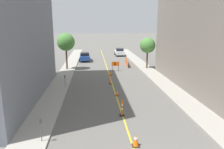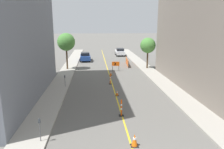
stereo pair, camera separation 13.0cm
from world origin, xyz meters
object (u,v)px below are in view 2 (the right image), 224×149
at_px(traffic_cone_nearest, 135,140).
at_px(delineator_post_front, 121,109).
at_px(traffic_cone_third, 111,73).
at_px(parking_meter_far_curb, 65,78).
at_px(parked_car_curb_mid, 120,52).
at_px(parking_meter_near_curb, 40,125).
at_px(street_tree_left_near, 66,42).
at_px(arrow_barricade_primary, 116,64).
at_px(traffic_cone_second, 117,93).
at_px(street_tree_right_near, 148,46).
at_px(delineator_post_rear, 110,80).
at_px(parked_car_curb_near, 85,57).

relative_size(traffic_cone_nearest, delineator_post_front, 0.57).
relative_size(traffic_cone_third, parking_meter_far_curb, 0.45).
xyz_separation_m(traffic_cone_nearest, traffic_cone_third, (-0.02, 17.34, -0.09)).
xyz_separation_m(traffic_cone_third, delineator_post_front, (-0.21, -13.13, 0.29)).
relative_size(parked_car_curb_mid, parking_meter_far_curb, 3.43).
distance_m(parking_meter_near_curb, street_tree_left_near, 21.11).
bearing_deg(arrow_barricade_primary, traffic_cone_nearest, -90.11).
bearing_deg(traffic_cone_nearest, street_tree_left_near, 106.07).
distance_m(traffic_cone_second, parking_meter_far_curb, 6.27).
bearing_deg(traffic_cone_nearest, parked_car_curb_mid, 84.53).
bearing_deg(street_tree_right_near, street_tree_left_near, 178.24).
bearing_deg(arrow_barricade_primary, traffic_cone_second, -92.48).
height_order(delineator_post_rear, parking_meter_far_curb, parking_meter_far_curb).
bearing_deg(parking_meter_far_curb, parked_car_curb_near, 84.87).
bearing_deg(traffic_cone_nearest, parked_car_curb_near, 97.43).
bearing_deg(parked_car_curb_mid, delineator_post_front, -95.90).
relative_size(parking_meter_near_curb, parking_meter_far_curb, 1.12).
height_order(traffic_cone_second, arrow_barricade_primary, arrow_barricade_primary).
bearing_deg(traffic_cone_nearest, delineator_post_rear, 91.74).
xyz_separation_m(traffic_cone_third, street_tree_left_near, (-6.22, 4.32, 3.85)).
distance_m(delineator_post_front, parking_meter_near_curb, 6.22).
bearing_deg(arrow_barricade_primary, parked_car_curb_mid, 83.46).
distance_m(traffic_cone_third, arrow_barricade_primary, 2.97).
height_order(delineator_post_rear, street_tree_left_near, street_tree_left_near).
height_order(street_tree_left_near, street_tree_right_near, street_tree_left_near).
distance_m(traffic_cone_third, street_tree_left_near, 8.50).
height_order(parked_car_curb_mid, street_tree_right_near, street_tree_right_near).
bearing_deg(parking_meter_far_curb, parking_meter_near_curb, -90.00).
height_order(delineator_post_front, arrow_barricade_primary, arrow_barricade_primary).
xyz_separation_m(delineator_post_front, parking_meter_near_curb, (-5.16, -3.43, 0.55)).
bearing_deg(parking_meter_far_curb, street_tree_left_near, 95.13).
height_order(delineator_post_front, street_tree_right_near, street_tree_right_near).
height_order(parked_car_curb_near, parking_meter_far_curb, parked_car_curb_near).
height_order(arrow_barricade_primary, parked_car_curb_mid, parked_car_curb_mid).
bearing_deg(parked_car_curb_near, parked_car_curb_mid, 38.98).
distance_m(arrow_barricade_primary, parked_car_curb_mid, 16.05).
relative_size(traffic_cone_second, parked_car_curb_near, 0.11).
height_order(traffic_cone_third, parked_car_curb_near, parked_car_curb_near).
bearing_deg(parked_car_curb_near, street_tree_right_near, -42.70).
height_order(traffic_cone_third, arrow_barricade_primary, arrow_barricade_primary).
bearing_deg(street_tree_left_near, parked_car_curb_near, 72.77).
xyz_separation_m(parked_car_curb_near, street_tree_left_near, (-2.40, -7.75, 3.33)).
distance_m(traffic_cone_nearest, delineator_post_front, 4.22).
xyz_separation_m(parking_meter_far_curb, street_tree_right_near, (11.28, 9.14, 2.55)).
distance_m(arrow_barricade_primary, street_tree_left_near, 7.97).
relative_size(parking_meter_far_curb, street_tree_right_near, 0.27).
height_order(arrow_barricade_primary, parked_car_curb_near, parked_car_curb_near).
bearing_deg(parked_car_curb_near, traffic_cone_second, -82.38).
distance_m(parking_meter_near_curb, street_tree_right_near, 23.53).
bearing_deg(parked_car_curb_near, parking_meter_near_curb, -95.94).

